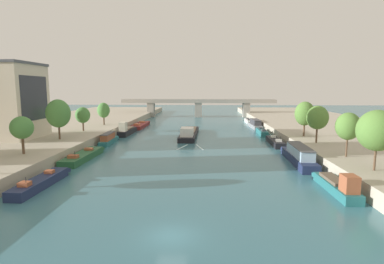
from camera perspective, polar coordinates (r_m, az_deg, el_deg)
ground_plane at (r=27.02m, az=-3.80°, el=-18.42°), size 400.00×400.00×0.00m
quay_left at (r=89.53m, az=-24.62°, el=0.22°), size 36.00×170.00×2.02m
quay_right at (r=87.23m, az=26.11°, el=-0.06°), size 36.00×170.00×2.02m
barge_midriver at (r=77.93m, az=-0.53°, el=-0.18°), size 4.31×22.71×3.05m
wake_behind_barge at (r=64.05m, az=-0.17°, el=-2.79°), size 5.60×5.95×0.03m
moored_boat_left_second at (r=43.02m, az=-25.86°, el=-8.21°), size 2.39×11.78×2.23m
moored_boat_left_midway at (r=56.39m, az=-19.24°, el=-4.15°), size 3.13×13.52×2.18m
moored_boat_left_upstream at (r=70.34m, az=-14.98°, el=-1.28°), size 2.26×10.81×2.38m
moored_boat_left_far at (r=82.85m, az=-11.79°, el=0.26°), size 2.55×11.90×3.63m
moored_boat_left_lone at (r=98.55m, az=-9.42°, el=1.23°), size 3.43×16.22×2.18m
moored_boat_right_downstream at (r=40.36m, az=24.96°, el=-8.80°), size 2.04×10.56×2.89m
moored_boat_right_midway at (r=53.46m, az=18.88°, el=-4.09°), size 3.20×15.79×2.90m
moored_boat_right_second at (r=69.50m, az=14.92°, el=-1.70°), size 2.35×11.80×2.27m
moored_boat_right_far at (r=83.49m, az=12.60°, el=0.01°), size 1.83×10.40×2.36m
moored_boat_right_end at (r=97.07m, az=11.43°, el=1.40°), size 2.91×12.47×2.63m
moored_boat_right_gap_after at (r=110.89m, az=10.21°, el=1.99°), size 1.76×10.17×2.27m
tree_left_by_lamp at (r=53.91m, az=-28.62°, el=0.68°), size 3.38×3.38×5.78m
tree_left_distant at (r=66.39m, az=-23.20°, el=3.11°), size 4.64×4.64×7.84m
tree_left_third at (r=77.46m, az=-19.31°, el=2.92°), size 3.39×3.39×5.61m
tree_left_second at (r=88.67m, az=-15.83°, el=3.83°), size 3.34×3.34×6.06m
tree_right_end_of_row at (r=43.75m, az=30.70°, el=0.23°), size 4.74×4.74×7.43m
tree_right_nearest at (r=50.69m, az=26.57°, el=0.93°), size 3.51×3.51×6.51m
tree_right_third at (r=61.53m, az=21.91°, el=2.44°), size 3.89×3.89×6.83m
tree_right_distant at (r=69.03m, az=19.87°, el=3.17°), size 4.04×4.04×7.24m
building_left_far_end at (r=73.40m, az=-31.27°, el=4.94°), size 13.67×12.54×15.06m
bridge_far at (r=130.64m, az=1.17°, el=4.82°), size 63.75×4.40×7.39m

